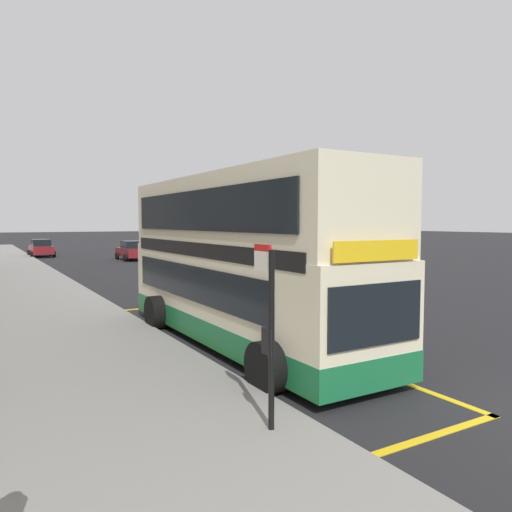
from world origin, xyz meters
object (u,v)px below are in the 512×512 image
at_px(parked_car_maroon_kerbside, 41,248).
at_px(parked_car_maroon_behind, 132,251).
at_px(bus_stop_sign, 269,321).
at_px(double_decker_bus, 240,266).
at_px(parked_car_silver_ahead, 283,270).

xyz_separation_m(parked_car_maroon_kerbside, parked_car_maroon_behind, (6.17, -8.07, 0.00)).
relative_size(bus_stop_sign, parked_car_maroon_behind, 0.65).
bearing_deg(double_decker_bus, parked_car_maroon_kerbside, 91.05).
xyz_separation_m(double_decker_bus, parked_car_maroon_kerbside, (-0.69, 37.39, -1.26)).
bearing_deg(bus_stop_sign, parked_car_maroon_kerbside, 87.82).
distance_m(bus_stop_sign, parked_car_maroon_kerbside, 42.61).
xyz_separation_m(bus_stop_sign, parked_car_maroon_kerbside, (1.62, 42.57, -0.95)).
distance_m(parked_car_silver_ahead, parked_car_maroon_behind, 20.30).
height_order(double_decker_bus, parked_car_maroon_kerbside, double_decker_bus).
bearing_deg(bus_stop_sign, parked_car_maroon_behind, 77.28).
xyz_separation_m(bus_stop_sign, parked_car_maroon_behind, (7.79, 34.50, -0.95)).
xyz_separation_m(bus_stop_sign, parked_car_silver_ahead, (9.67, 14.28, -0.95)).
height_order(bus_stop_sign, parked_car_maroon_behind, bus_stop_sign).
relative_size(parked_car_silver_ahead, parked_car_maroon_kerbside, 1.00).
distance_m(bus_stop_sign, parked_car_silver_ahead, 17.28).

